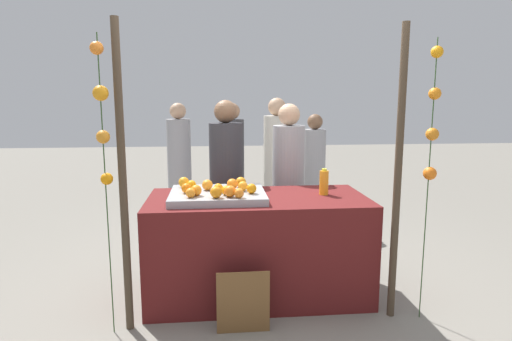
% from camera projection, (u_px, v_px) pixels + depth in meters
% --- Properties ---
extents(ground_plane, '(24.00, 24.00, 0.00)m').
position_uv_depth(ground_plane, '(258.00, 293.00, 3.73)').
color(ground_plane, gray).
extents(stall_counter, '(1.83, 0.88, 0.86)m').
position_uv_depth(stall_counter, '(258.00, 246.00, 3.65)').
color(stall_counter, '#5B1919').
rests_on(stall_counter, ground_plane).
extents(orange_tray, '(0.77, 0.63, 0.06)m').
position_uv_depth(orange_tray, '(218.00, 195.00, 3.52)').
color(orange_tray, '#9EA0A5').
rests_on(orange_tray, stall_counter).
extents(orange_0, '(0.08, 0.08, 0.08)m').
position_uv_depth(orange_0, '(239.00, 193.00, 3.28)').
color(orange_0, orange).
rests_on(orange_0, orange_tray).
extents(orange_1, '(0.09, 0.09, 0.09)m').
position_uv_depth(orange_1, '(184.00, 182.00, 3.66)').
color(orange_1, orange).
rests_on(orange_1, orange_tray).
extents(orange_2, '(0.08, 0.08, 0.08)m').
position_uv_depth(orange_2, '(252.00, 189.00, 3.43)').
color(orange_2, orange).
rests_on(orange_2, orange_tray).
extents(orange_3, '(0.09, 0.09, 0.09)m').
position_uv_depth(orange_3, '(230.00, 191.00, 3.31)').
color(orange_3, orange).
rests_on(orange_3, orange_tray).
extents(orange_4, '(0.08, 0.08, 0.08)m').
position_uv_depth(orange_4, '(218.00, 188.00, 3.46)').
color(orange_4, orange).
rests_on(orange_4, orange_tray).
extents(orange_5, '(0.08, 0.08, 0.08)m').
position_uv_depth(orange_5, '(190.00, 193.00, 3.29)').
color(orange_5, orange).
rests_on(orange_5, orange_tray).
extents(orange_6, '(0.08, 0.08, 0.08)m').
position_uv_depth(orange_6, '(243.00, 186.00, 3.53)').
color(orange_6, orange).
rests_on(orange_6, orange_tray).
extents(orange_7, '(0.09, 0.09, 0.09)m').
position_uv_depth(orange_7, '(241.00, 182.00, 3.68)').
color(orange_7, orange).
rests_on(orange_7, orange_tray).
extents(orange_8, '(0.08, 0.08, 0.08)m').
position_uv_depth(orange_8, '(192.00, 185.00, 3.59)').
color(orange_8, orange).
rests_on(orange_8, orange_tray).
extents(orange_9, '(0.09, 0.09, 0.09)m').
position_uv_depth(orange_9, '(232.00, 184.00, 3.59)').
color(orange_9, orange).
rests_on(orange_9, orange_tray).
extents(orange_10, '(0.09, 0.09, 0.09)m').
position_uv_depth(orange_10, '(207.00, 185.00, 3.56)').
color(orange_10, orange).
rests_on(orange_10, orange_tray).
extents(orange_11, '(0.08, 0.08, 0.08)m').
position_uv_depth(orange_11, '(226.00, 190.00, 3.38)').
color(orange_11, orange).
rests_on(orange_11, orange_tray).
extents(orange_12, '(0.09, 0.09, 0.09)m').
position_uv_depth(orange_12, '(196.00, 190.00, 3.35)').
color(orange_12, orange).
rests_on(orange_12, orange_tray).
extents(orange_13, '(0.09, 0.09, 0.09)m').
position_uv_depth(orange_13, '(216.00, 192.00, 3.27)').
color(orange_13, orange).
rests_on(orange_13, orange_tray).
extents(orange_14, '(0.08, 0.08, 0.08)m').
position_uv_depth(orange_14, '(187.00, 188.00, 3.44)').
color(orange_14, orange).
rests_on(orange_14, orange_tray).
extents(juice_bottle, '(0.08, 0.08, 0.23)m').
position_uv_depth(juice_bottle, '(324.00, 182.00, 3.66)').
color(juice_bottle, orange).
rests_on(juice_bottle, stall_counter).
extents(chalkboard_sign, '(0.38, 0.03, 0.47)m').
position_uv_depth(chalkboard_sign, '(243.00, 303.00, 3.07)').
color(chalkboard_sign, brown).
rests_on(chalkboard_sign, ground_plane).
extents(vendor_left, '(0.33, 0.33, 1.66)m').
position_uv_depth(vendor_left, '(226.00, 189.00, 4.32)').
color(vendor_left, '#333338').
rests_on(vendor_left, ground_plane).
extents(vendor_right, '(0.33, 0.33, 1.62)m').
position_uv_depth(vendor_right, '(288.00, 189.00, 4.40)').
color(vendor_right, '#99999E').
rests_on(vendor_right, ground_plane).
extents(crowd_person_0, '(0.30, 0.30, 1.48)m').
position_uv_depth(crowd_person_0, '(314.00, 174.00, 5.67)').
color(crowd_person_0, '#99999E').
rests_on(crowd_person_0, ground_plane).
extents(crowd_person_1, '(0.32, 0.32, 1.62)m').
position_uv_depth(crowd_person_1, '(232.00, 168.00, 5.78)').
color(crowd_person_1, '#333338').
rests_on(crowd_person_1, ground_plane).
extents(crowd_person_2, '(0.34, 0.34, 1.69)m').
position_uv_depth(crowd_person_2, '(276.00, 168.00, 5.55)').
color(crowd_person_2, beige).
rests_on(crowd_person_2, ground_plane).
extents(crowd_person_3, '(0.32, 0.32, 1.62)m').
position_uv_depth(crowd_person_3, '(179.00, 166.00, 5.89)').
color(crowd_person_3, '#99999E').
rests_on(crowd_person_3, ground_plane).
extents(canopy_post_left, '(0.06, 0.06, 2.20)m').
position_uv_depth(canopy_post_left, '(123.00, 181.00, 2.98)').
color(canopy_post_left, '#473828').
rests_on(canopy_post_left, ground_plane).
extents(canopy_post_right, '(0.06, 0.06, 2.20)m').
position_uv_depth(canopy_post_right, '(398.00, 176.00, 3.17)').
color(canopy_post_right, '#473828').
rests_on(canopy_post_right, ground_plane).
extents(garland_strand_left, '(0.10, 0.11, 2.09)m').
position_uv_depth(garland_strand_left, '(102.00, 114.00, 2.84)').
color(garland_strand_left, '#2D4C23').
rests_on(garland_strand_left, ground_plane).
extents(garland_strand_right, '(0.10, 0.10, 2.09)m').
position_uv_depth(garland_strand_right, '(433.00, 123.00, 3.07)').
color(garland_strand_right, '#2D4C23').
rests_on(garland_strand_right, ground_plane).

